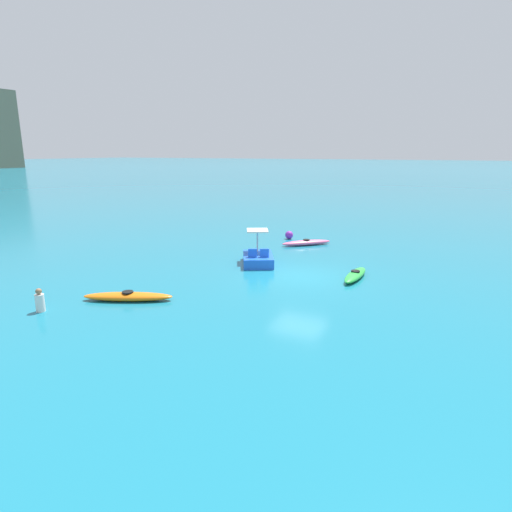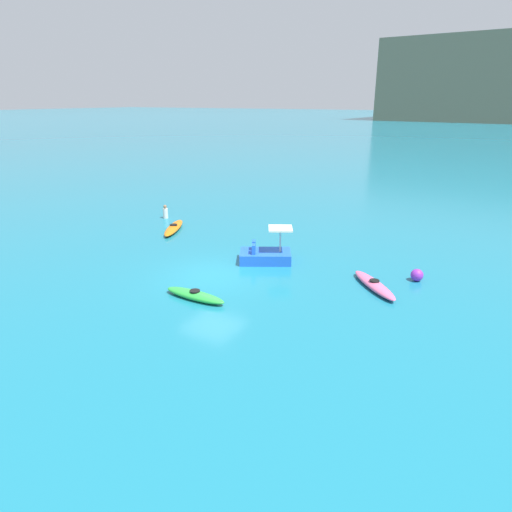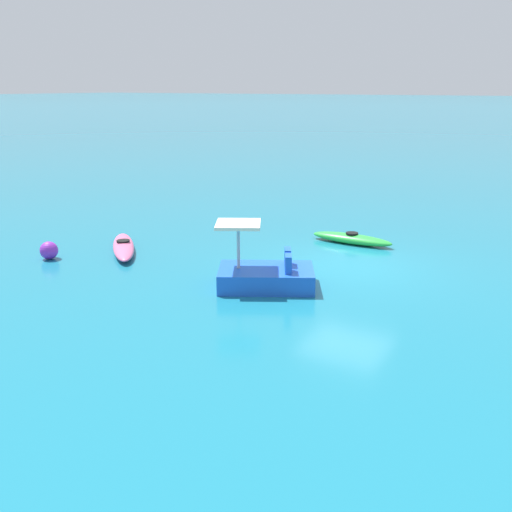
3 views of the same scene
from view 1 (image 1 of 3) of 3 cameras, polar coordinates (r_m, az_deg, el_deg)
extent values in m
plane|color=#19728C|center=(20.04, 5.91, -2.73)|extent=(600.00, 600.00, 0.00)
ellipsoid|color=green|center=(20.13, 13.13, -2.48)|extent=(2.75, 0.68, 0.32)
cylinder|color=black|center=(20.08, 13.16, -1.97)|extent=(0.41, 0.41, 0.05)
ellipsoid|color=pink|center=(26.71, 6.75, 1.79)|extent=(2.69, 2.74, 0.32)
cylinder|color=black|center=(26.68, 6.76, 2.18)|extent=(0.57, 0.57, 0.05)
ellipsoid|color=orange|center=(17.48, -16.75, -5.21)|extent=(2.15, 3.44, 0.32)
cylinder|color=black|center=(17.42, -16.79, -4.64)|extent=(0.59, 0.59, 0.05)
cube|color=blue|center=(22.06, 0.26, -0.44)|extent=(2.83, 2.48, 0.50)
cube|color=blue|center=(21.41, -0.47, 0.41)|extent=(0.35, 0.46, 0.44)
cube|color=blue|center=(21.43, 1.13, 0.42)|extent=(0.35, 0.46, 0.44)
cylinder|color=#B2B2B7|center=(22.56, 0.19, 1.97)|extent=(0.08, 0.08, 1.10)
cube|color=silver|center=(22.45, 0.19, 3.44)|extent=(1.50, 1.50, 0.08)
sphere|color=purple|center=(28.53, 4.45, 2.83)|extent=(0.53, 0.53, 0.53)
cylinder|color=silver|center=(17.45, -26.91, -5.62)|extent=(0.43, 0.43, 0.65)
sphere|color=#8C6647|center=(17.32, -27.07, -4.23)|extent=(0.22, 0.22, 0.22)
camera|label=2|loc=(30.18, 44.42, 13.23)|focal=31.94mm
camera|label=3|loc=(25.09, -34.85, 9.75)|focal=41.36mm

